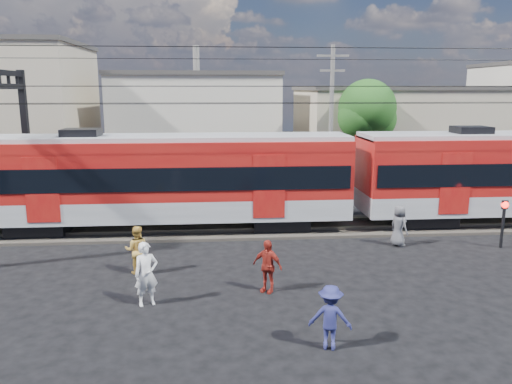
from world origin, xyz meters
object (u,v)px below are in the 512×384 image
pedestrian_c (330,317)px  pedestrian_a (146,274)px  crossing_signal (504,215)px  commuter_train (166,177)px

pedestrian_c → pedestrian_a: bearing=-15.7°
pedestrian_a → pedestrian_c: bearing=-53.3°
pedestrian_a → pedestrian_c: size_ratio=1.17×
pedestrian_c → crossing_signal: (8.41, 7.07, 0.52)m
commuter_train → crossing_signal: bearing=-14.4°
pedestrian_c → commuter_train: bearing=-49.7°
pedestrian_c → crossing_signal: size_ratio=0.84×
pedestrian_c → crossing_signal: 11.00m
pedestrian_a → crossing_signal: 13.75m
crossing_signal → commuter_train: bearing=165.6°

